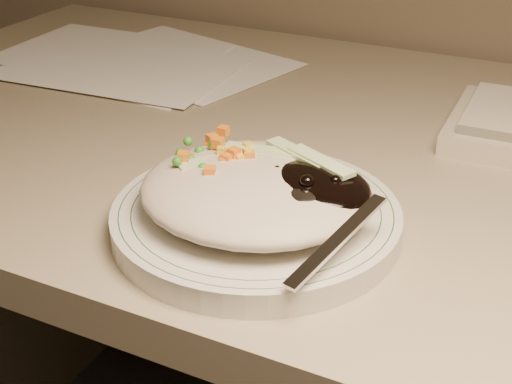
% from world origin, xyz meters
% --- Properties ---
extents(desk, '(1.40, 0.70, 0.74)m').
position_xyz_m(desk, '(0.00, 1.38, 0.54)').
color(desk, gray).
rests_on(desk, ground).
extents(plate, '(0.25, 0.25, 0.02)m').
position_xyz_m(plate, '(-0.05, 1.17, 0.75)').
color(plate, silver).
rests_on(plate, desk).
extents(plate_rim, '(0.23, 0.23, 0.00)m').
position_xyz_m(plate_rim, '(-0.05, 1.17, 0.76)').
color(plate_rim, '#144723').
rests_on(plate_rim, plate).
extents(meal, '(0.21, 0.19, 0.05)m').
position_xyz_m(meal, '(-0.05, 1.17, 0.78)').
color(meal, '#AFA68E').
rests_on(meal, plate).
extents(papers, '(0.43, 0.32, 0.00)m').
position_xyz_m(papers, '(-0.40, 1.50, 0.74)').
color(papers, white).
rests_on(papers, desk).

